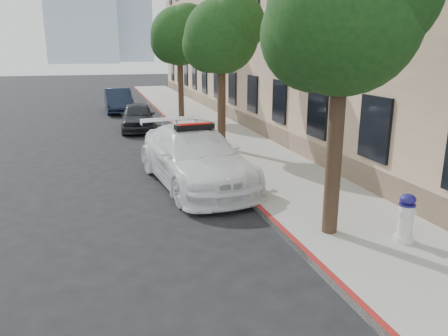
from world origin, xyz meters
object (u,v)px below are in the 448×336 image
at_px(police_car, 195,157).
at_px(parked_car_mid, 138,116).
at_px(parked_car_far, 118,100).
at_px(fire_hydrant, 406,218).

height_order(police_car, parked_car_mid, police_car).
relative_size(parked_car_far, fire_hydrant, 4.53).
distance_m(parked_car_mid, parked_car_far, 6.56).
xyz_separation_m(parked_car_far, fire_hydrant, (4.25, -20.79, -0.09)).
height_order(police_car, fire_hydrant, police_car).
height_order(police_car, parked_car_far, police_car).
relative_size(police_car, parked_car_mid, 1.49).
bearing_deg(fire_hydrant, police_car, 115.46).
distance_m(parked_car_mid, fire_hydrant, 14.73).
height_order(parked_car_far, fire_hydrant, parked_car_far).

